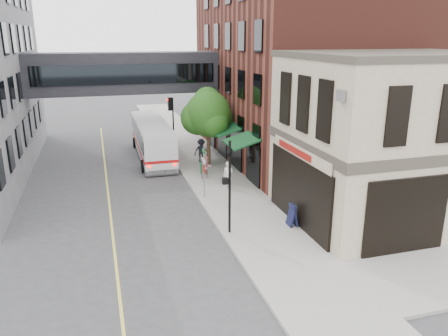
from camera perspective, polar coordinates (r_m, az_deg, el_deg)
ground at (r=19.43m, az=1.33°, el=-11.29°), size 120.00×120.00×0.00m
sidewalk_main at (r=32.46m, az=-2.79°, el=0.59°), size 4.00×60.00×0.15m
corner_building at (r=23.70m, az=21.03°, el=3.67°), size 10.19×8.12×8.45m
brick_building at (r=34.87m, az=9.83°, el=13.05°), size 13.76×18.00×14.00m
skyway_bridge at (r=34.48m, az=-12.85°, el=12.03°), size 14.00×3.18×3.00m
traffic_signal_near at (r=20.12m, az=0.66°, el=-1.03°), size 0.44×0.22×4.60m
traffic_signal_far at (r=34.26m, az=-6.91°, el=6.95°), size 0.53×0.28×4.50m
street_sign_pole at (r=25.04m, az=-2.64°, el=0.06°), size 0.08×0.75×3.00m
street_tree at (r=30.90m, az=-2.19°, el=7.07°), size 3.80×3.20×5.60m
lane_marking at (r=27.86m, az=-14.94°, el=-2.92°), size 0.12×40.00×0.01m
bus at (r=34.46m, az=-9.35°, el=3.92°), size 2.63×10.48×2.81m
pedestrian_a at (r=26.86m, az=0.52°, el=-0.91°), size 0.70×0.58×1.63m
pedestrian_b at (r=28.63m, az=-2.32°, el=0.10°), size 0.81×0.67×1.52m
pedestrian_c at (r=32.29m, az=-2.99°, el=2.28°), size 1.24×0.83×1.79m
newspaper_box at (r=29.72m, az=-2.71°, el=-0.01°), size 0.46×0.42×0.80m
sandwich_board at (r=21.90m, az=8.91°, el=-6.08°), size 0.40×0.62×1.10m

